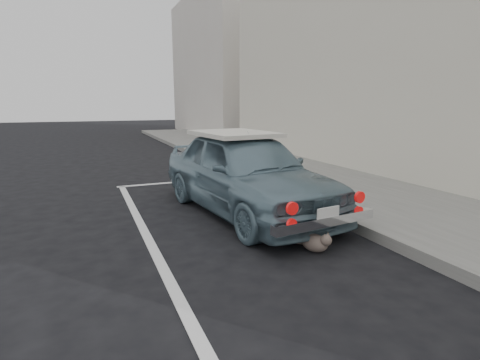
% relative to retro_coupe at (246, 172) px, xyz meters
% --- Properties ---
extents(sidewalk, '(2.80, 40.00, 0.15)m').
position_rel_retro_coupe_xyz_m(sidewalk, '(2.39, -1.70, -0.61)').
color(sidewalk, slate).
rests_on(sidewalk, ground).
extents(shop_building, '(3.50, 18.00, 7.00)m').
position_rel_retro_coupe_xyz_m(shop_building, '(5.52, 0.30, 2.81)').
color(shop_building, beige).
rests_on(shop_building, ground).
extents(building_far, '(3.50, 10.00, 8.00)m').
position_rel_retro_coupe_xyz_m(building_far, '(5.54, 16.30, 3.32)').
color(building_far, beige).
rests_on(building_far, ground).
extents(pline_front, '(3.00, 0.12, 0.01)m').
position_rel_retro_coupe_xyz_m(pline_front, '(-0.31, 2.80, -0.68)').
color(pline_front, silver).
rests_on(pline_front, ground).
extents(pline_side, '(0.12, 7.00, 0.01)m').
position_rel_retro_coupe_xyz_m(pline_side, '(-1.71, -0.70, -0.68)').
color(pline_side, silver).
rests_on(pline_side, ground).
extents(retro_coupe, '(2.01, 4.11, 1.35)m').
position_rel_retro_coupe_xyz_m(retro_coupe, '(0.00, 0.00, 0.00)').
color(retro_coupe, slate).
rests_on(retro_coupe, ground).
extents(cat, '(0.35, 0.50, 0.28)m').
position_rel_retro_coupe_xyz_m(cat, '(0.10, -1.90, -0.55)').
color(cat, '#796D5C').
rests_on(cat, ground).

